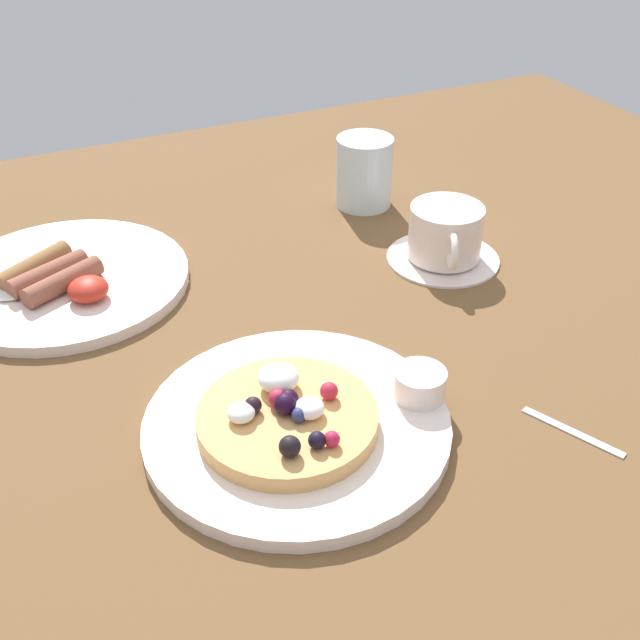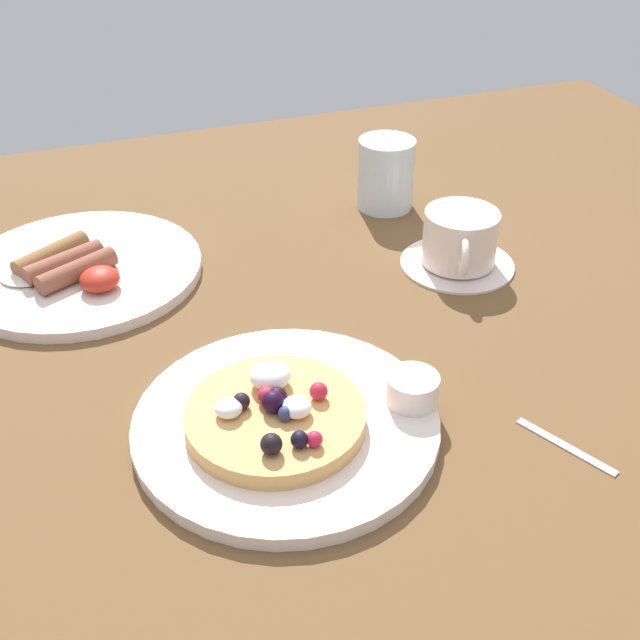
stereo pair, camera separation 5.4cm
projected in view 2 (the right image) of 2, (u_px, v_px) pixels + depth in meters
The scene contains 10 objects.
ground_plane at pixel (286, 376), 78.71cm from camera, with size 166.98×131.78×3.00cm, color brown.
pancake_plate at pixel (286, 423), 69.67cm from camera, with size 27.29×27.29×1.40cm, color white.
pancake_with_berries at pixel (275, 414), 67.93cm from camera, with size 15.83×15.83×3.89cm.
syrup_ramekin at pixel (412, 388), 70.40cm from camera, with size 4.82×4.82×2.69cm.
breakfast_plate at pixel (82, 270), 91.77cm from camera, with size 27.96×27.96×1.33cm, color white.
fried_breakfast at pixel (66, 267), 88.86cm from camera, with size 13.12×13.29×2.62cm.
coffee_saucer at pixel (457, 263), 93.79cm from camera, with size 13.60×13.60×0.62cm, color white.
coffee_cup at pixel (460, 237), 91.63cm from camera, with size 8.75×11.38×6.35cm.
teaspoon at pixel (630, 481), 64.54cm from camera, with size 7.74×14.42×0.60cm.
water_glass at pixel (386, 174), 104.50cm from camera, with size 7.59×7.59×9.42cm, color silver.
Camera 2 is at (-18.52, -58.98, 47.67)cm, focal length 43.97 mm.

